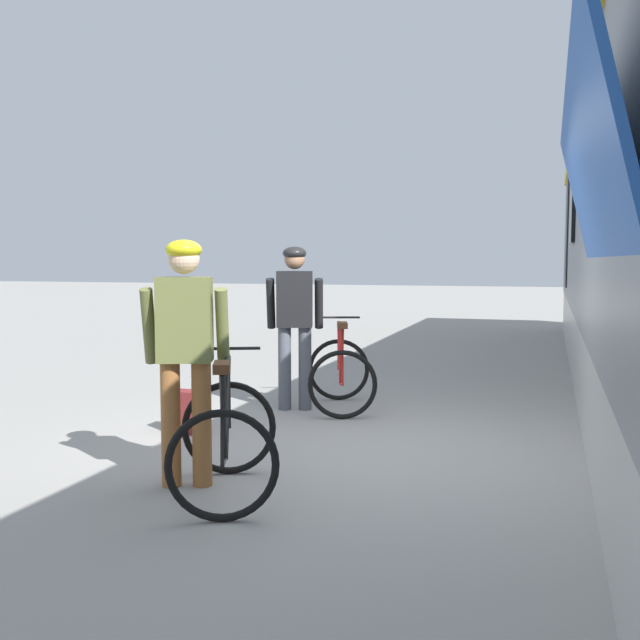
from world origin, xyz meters
name	(u,v)px	position (x,y,z in m)	size (l,w,h in m)	color
ground_plane	(371,451)	(0.00, 0.00, 0.00)	(80.00, 80.00, 0.00)	gray
cyclist_near_in_dark	(295,313)	(-1.19, 1.43, 1.05)	(0.66, 0.43, 1.76)	#4C515B
cyclist_far_in_olive	(185,340)	(-1.04, -1.33, 1.05)	(0.66, 0.45, 1.76)	#935B2D
bicycle_near_red	(341,373)	(-0.73, 1.59, 0.40)	(1.01, 1.24, 0.99)	black
bicycle_far_black	(226,438)	(-0.67, -1.46, 0.40)	(1.06, 1.26, 0.99)	black
backpack_on_platform	(187,412)	(-1.80, 0.11, 0.20)	(0.28, 0.18, 0.40)	maroon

